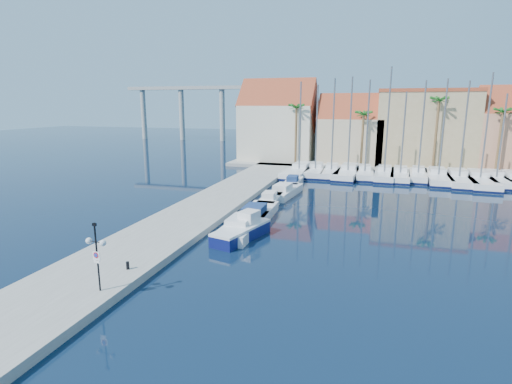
{
  "coord_description": "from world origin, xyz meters",
  "views": [
    {
      "loc": [
        6.07,
        -19.45,
        9.84
      ],
      "look_at": [
        -2.84,
        10.07,
        3.0
      ],
      "focal_mm": 28.0,
      "sensor_mm": 36.0,
      "label": 1
    }
  ],
  "objects": [
    {
      "name": "ground",
      "position": [
        0.0,
        0.0,
        0.0
      ],
      "size": [
        260.0,
        260.0,
        0.0
      ],
      "primitive_type": "plane",
      "color": "black",
      "rests_on": "ground"
    },
    {
      "name": "quay_west",
      "position": [
        -9.0,
        13.5,
        0.25
      ],
      "size": [
        6.0,
        77.0,
        0.5
      ],
      "primitive_type": "cube",
      "color": "gray",
      "rests_on": "ground"
    },
    {
      "name": "shore_north",
      "position": [
        10.0,
        48.0,
        0.25
      ],
      "size": [
        54.0,
        16.0,
        0.5
      ],
      "primitive_type": "cube",
      "color": "gray",
      "rests_on": "ground"
    },
    {
      "name": "lamp_post",
      "position": [
        -7.0,
        -3.75,
        2.87
      ],
      "size": [
        1.22,
        0.42,
        3.62
      ],
      "rotation": [
        0.0,
        0.0,
        -0.1
      ],
      "color": "black",
      "rests_on": "quay_west"
    },
    {
      "name": "bollard",
      "position": [
        -7.23,
        -1.01,
        0.73
      ],
      "size": [
        0.18,
        0.18,
        0.46
      ],
      "primitive_type": "cylinder",
      "color": "black",
      "rests_on": "quay_west"
    },
    {
      "name": "fishing_boat",
      "position": [
        -3.08,
        7.36,
        0.63
      ],
      "size": [
        3.19,
        5.74,
        1.91
      ],
      "rotation": [
        0.0,
        0.0,
        -0.27
      ],
      "color": "#0E1452",
      "rests_on": "ground"
    },
    {
      "name": "motorboat_west_0",
      "position": [
        -3.52,
        8.87,
        0.51
      ],
      "size": [
        2.42,
        7.46,
        1.4
      ],
      "rotation": [
        0.0,
        0.0,
        -0.0
      ],
      "color": "white",
      "rests_on": "ground"
    },
    {
      "name": "motorboat_west_1",
      "position": [
        -3.54,
        12.44,
        0.51
      ],
      "size": [
        2.54,
        7.38,
        1.4
      ],
      "rotation": [
        0.0,
        0.0,
        0.03
      ],
      "color": "white",
      "rests_on": "ground"
    },
    {
      "name": "motorboat_west_2",
      "position": [
        -3.69,
        17.8,
        0.51
      ],
      "size": [
        1.91,
        5.33,
        1.4
      ],
      "rotation": [
        0.0,
        0.0,
        0.04
      ],
      "color": "white",
      "rests_on": "ground"
    },
    {
      "name": "motorboat_west_3",
      "position": [
        -3.24,
        22.09,
        0.51
      ],
      "size": [
        2.88,
        7.0,
        1.4
      ],
      "rotation": [
        0.0,
        0.0,
        -0.1
      ],
      "color": "white",
      "rests_on": "ground"
    },
    {
      "name": "motorboat_west_4",
      "position": [
        -3.33,
        27.32,
        0.51
      ],
      "size": [
        1.99,
        5.54,
        1.4
      ],
      "rotation": [
        0.0,
        0.0,
        0.04
      ],
      "color": "white",
      "rests_on": "ground"
    },
    {
      "name": "sailboat_0",
      "position": [
        -4.02,
        35.59,
        0.57
      ],
      "size": [
        3.78,
        11.3,
        12.72
      ],
      "rotation": [
        0.0,
        0.0,
        -0.08
      ],
      "color": "white",
      "rests_on": "ground"
    },
    {
      "name": "sailboat_1",
      "position": [
        -1.93,
        36.24,
        0.59
      ],
      "size": [
        2.86,
        9.47,
        12.32
      ],
      "rotation": [
        0.0,
        0.0,
        0.04
      ],
      "color": "white",
      "rests_on": "ground"
    },
    {
      "name": "sailboat_2",
      "position": [
        0.32,
        35.98,
        0.62
      ],
      "size": [
        2.62,
        8.91,
        13.13
      ],
      "rotation": [
        0.0,
        0.0,
        0.03
      ],
      "color": "white",
      "rests_on": "ground"
    },
    {
      "name": "sailboat_3",
      "position": [
        2.6,
        36.32,
        0.58
      ],
      "size": [
        3.78,
        11.13,
        13.3
      ],
      "rotation": [
        0.0,
        0.0,
        -0.08
      ],
      "color": "white",
      "rests_on": "ground"
    },
    {
      "name": "sailboat_4",
      "position": [
        4.76,
        36.13,
        0.62
      ],
      "size": [
        2.66,
        8.61,
        12.87
      ],
      "rotation": [
        0.0,
        0.0,
        0.05
      ],
      "color": "white",
      "rests_on": "ground"
    },
    {
      "name": "sailboat_5",
      "position": [
        7.32,
        36.0,
        0.63
      ],
      "size": [
        2.77,
        9.36,
        14.41
      ],
      "rotation": [
        0.0,
        0.0,
        -0.03
      ],
      "color": "white",
      "rests_on": "ground"
    },
    {
      "name": "sailboat_6",
      "position": [
        9.34,
        36.0,
        0.58
      ],
      "size": [
        2.9,
        9.14,
        11.34
      ],
      "rotation": [
        0.0,
        0.0,
        -0.06
      ],
      "color": "white",
      "rests_on": "ground"
    },
    {
      "name": "sailboat_7",
      "position": [
        11.59,
        36.59,
        0.62
      ],
      "size": [
        2.98,
        8.7,
        12.72
      ],
      "rotation": [
        0.0,
        0.0,
        -0.09
      ],
      "color": "white",
      "rests_on": "ground"
    },
    {
      "name": "sailboat_8",
      "position": [
        13.94,
        36.06,
        0.58
      ],
      "size": [
        2.96,
        10.51,
        12.84
      ],
      "rotation": [
        0.0,
        0.0,
        -0.02
      ],
      "color": "white",
      "rests_on": "ground"
    },
    {
      "name": "sailboat_9",
      "position": [
        16.26,
        35.5,
        0.57
      ],
      "size": [
        3.13,
        11.0,
        12.52
      ],
      "rotation": [
        0.0,
        0.0,
        -0.02
      ],
      "color": "white",
      "rests_on": "ground"
    },
    {
      "name": "sailboat_10",
      "position": [
        18.58,
        35.33,
        0.57
      ],
      "size": [
        3.51,
        11.7,
        13.41
      ],
      "rotation": [
        0.0,
        0.0,
        -0.04
      ],
      "color": "white",
      "rests_on": "ground"
    },
    {
      "name": "sailboat_11",
      "position": [
        20.52,
        36.05,
        0.58
      ],
      "size": [
        2.55,
        9.29,
        11.02
      ],
      "rotation": [
        0.0,
        0.0,
        0.01
      ],
      "color": "white",
      "rests_on": "ground"
    },
    {
      "name": "building_0",
      "position": [
        -10.0,
        47.0,
        6.52
      ],
      "size": [
        12.3,
        9.0,
        13.5
      ],
      "color": "beige",
      "rests_on": "shore_north"
    },
    {
      "name": "building_1",
      "position": [
        2.0,
        47.0,
        5.3
      ],
      "size": [
        10.3,
        8.0,
        11.0
      ],
      "color": "tan",
      "rests_on": "shore_north"
    },
    {
      "name": "building_2",
      "position": [
        13.0,
        48.0,
        6.26
      ],
      "size": [
        14.2,
        10.2,
        11.5
      ],
      "color": "tan",
      "rests_on": "shore_north"
    },
    {
      "name": "palm_0",
      "position": [
        -6.0,
        42.0,
        9.08
      ],
      "size": [
        2.6,
        2.6,
        10.15
      ],
      "color": "brown",
      "rests_on": "shore_north"
    },
    {
      "name": "palm_1",
      "position": [
        4.0,
        42.0,
        8.14
      ],
      "size": [
        2.6,
        2.6,
        9.15
      ],
      "color": "brown",
      "rests_on": "shore_north"
    },
    {
      "name": "palm_2",
      "position": [
        14.0,
        42.0,
        10.02
      ],
      "size": [
        2.6,
        2.6,
        11.15
      ],
      "color": "brown",
      "rests_on": "shore_north"
    },
    {
      "name": "palm_3",
      "position": [
        22.0,
        42.0,
        8.61
      ],
      "size": [
        2.6,
        2.6,
        9.65
      ],
      "color": "brown",
      "rests_on": "shore_north"
    },
    {
      "name": "viaduct",
      "position": [
        -39.07,
        82.0,
        10.25
      ],
      "size": [
        48.0,
        2.2,
        14.45
      ],
      "color": "#9E9E99",
      "rests_on": "ground"
    }
  ]
}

